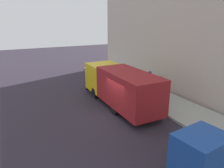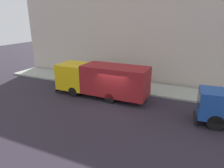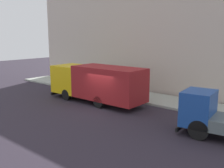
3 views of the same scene
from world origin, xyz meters
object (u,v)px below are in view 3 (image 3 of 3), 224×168
at_px(pedestrian_standing, 127,82).
at_px(pedestrian_third, 100,82).
at_px(small_flatbed_truck, 218,117).
at_px(street_sign_post, 120,79).
at_px(large_utility_truck, 96,82).
at_px(pedestrian_walking, 107,79).

xyz_separation_m(pedestrian_standing, pedestrian_third, (-1.33, 2.18, -0.05)).
bearing_deg(pedestrian_standing, small_flatbed_truck, 177.76).
distance_m(pedestrian_standing, street_sign_post, 1.72).
bearing_deg(street_sign_post, small_flatbed_truck, -110.86).
bearing_deg(pedestrian_standing, pedestrian_third, 57.08).
distance_m(large_utility_truck, pedestrian_standing, 3.85).
xyz_separation_m(pedestrian_walking, pedestrian_third, (-1.54, -0.47, -0.01)).
relative_size(small_flatbed_truck, pedestrian_third, 2.99).
relative_size(large_utility_truck, pedestrian_walking, 5.01).
distance_m(small_flatbed_truck, pedestrian_standing, 10.81).
bearing_deg(small_flatbed_truck, pedestrian_standing, 56.16).
relative_size(pedestrian_standing, pedestrian_third, 1.05).
xyz_separation_m(large_utility_truck, pedestrian_walking, (4.02, 2.38, -0.56)).
height_order(large_utility_truck, pedestrian_standing, large_utility_truck).
distance_m(large_utility_truck, small_flatbed_truck, 9.91).
bearing_deg(pedestrian_walking, pedestrian_third, -176.16).
bearing_deg(pedestrian_walking, street_sign_post, -133.40).
distance_m(small_flatbed_truck, pedestrian_walking, 13.29).
relative_size(large_utility_truck, street_sign_post, 3.41).
bearing_deg(large_utility_truck, pedestrian_standing, -3.98).
height_order(large_utility_truck, street_sign_post, large_utility_truck).
distance_m(large_utility_truck, pedestrian_third, 3.18).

